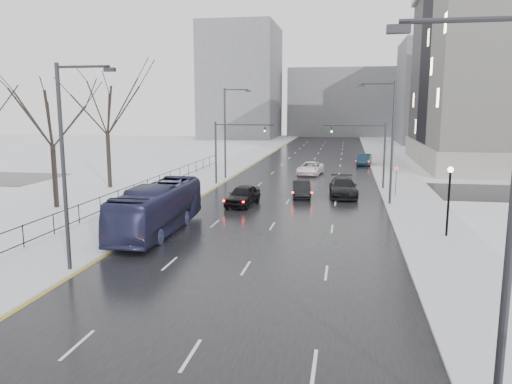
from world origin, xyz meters
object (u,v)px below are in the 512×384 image
Objects in this scene: sedan_right_far at (343,187)px; mast_signal_right at (373,147)px; streetlight_r_near at (501,218)px; mast_signal_left at (226,145)px; sedan_center_near at (243,195)px; no_uturn_sign at (396,172)px; streetlight_r_mid at (390,137)px; sedan_right_near at (301,189)px; bus at (158,208)px; tree_park_d at (57,208)px; tree_park_e at (110,188)px; lamppost_r_mid at (449,191)px; streetlight_l_near at (67,158)px; sedan_right_cross at (310,168)px; sedan_right_distant at (364,160)px; streetlight_l_far at (227,129)px.

mast_signal_right is at bearing 55.84° from sedan_right_far.
mast_signal_left is at bearing 112.18° from streetlight_r_near.
sedan_right_far is (8.02, 5.56, 0.02)m from sedan_center_near.
no_uturn_sign is at bearing -64.89° from mast_signal_right.
no_uturn_sign is (1.03, 4.00, -3.32)m from streetlight_r_mid.
sedan_right_near is 0.75× the size of sedan_right_far.
sedan_center_near reaches higher than sedan_right_near.
mast_signal_left is at bearing 152.69° from streetlight_r_mid.
bus is 2.54× the size of sedan_right_near.
tree_park_e is at bearing 92.29° from tree_park_d.
sedan_right_near is (-10.06, 12.31, -2.18)m from lamppost_r_mid.
tree_park_d is 29.23m from lamppost_r_mid.
streetlight_l_near is 3.70× the size of no_uturn_sign.
sedan_right_cross is at bearing 125.40° from mast_signal_right.
lamppost_r_mid reaches higher than sedan_right_cross.
streetlight_r_mid is at bearing -84.00° from mast_signal_right.
bus reaches higher than sedan_right_far.
sedan_right_near is at bearing 67.78° from streetlight_l_near.
streetlight_r_mid is at bearing -27.31° from mast_signal_left.
tree_park_d is at bearing -161.79° from sedan_right_far.
tree_park_e reaches higher than no_uturn_sign.
tree_park_e is 35.20m from sedan_right_distant.
bus is (-15.17, -11.82, -4.03)m from streetlight_r_mid.
sedan_right_far is (22.39, 9.25, 0.88)m from tree_park_d.
sedan_right_near is (9.11, -9.69, -4.86)m from streetlight_l_far.
bus is at bearing 129.84° from streetlight_r_near.
sedan_right_far is at bearing 41.34° from sedan_center_near.
tree_park_e is 14.01m from streetlight_l_far.
mast_signal_left is at bearing 154.05° from sedan_right_far.
tree_park_e is 22.82m from sedan_right_far.
lamppost_r_mid is at bearing -61.72° from sedan_right_cross.
streetlight_l_far is at bearing 155.27° from no_uturn_sign.
no_uturn_sign is at bearing 75.52° from streetlight_r_mid.
sedan_center_near is (-11.59, -2.31, -4.75)m from streetlight_r_mid.
sedan_right_near is at bearing 53.17° from sedan_center_near.
tree_park_e reaches higher than bus.
sedan_center_near is 1.03× the size of sedan_right_distant.
streetlight_l_near is 1.00× the size of streetlight_l_far.
mast_signal_right reaches higher than lamppost_r_mid.
streetlight_r_mid is 1.72× the size of sedan_right_far.
bus is (1.17, -23.82, -4.03)m from streetlight_l_far.
lamppost_r_mid is at bearing -48.94° from streetlight_l_far.
mast_signal_right is 1.49× the size of sedan_right_near.
streetlight_l_far is 24.19m from bus.
streetlight_l_near is 21.78m from lamppost_r_mid.
streetlight_r_near is at bearing -81.07° from sedan_right_distant.
mast_signal_left is at bearing 166.40° from no_uturn_sign.
sedan_right_near is at bearing 102.60° from streetlight_r_near.
bus is (-18.00, -1.82, -1.36)m from lamppost_r_mid.
lamppost_r_mid is 0.66× the size of mast_signal_right.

